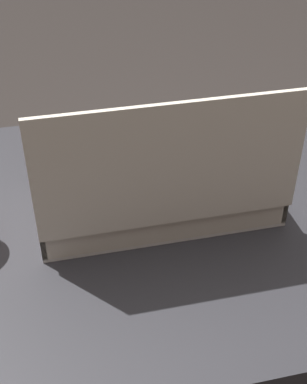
{
  "coord_description": "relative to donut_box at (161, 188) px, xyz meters",
  "views": [
    {
      "loc": [
        0.12,
        0.71,
        1.3
      ],
      "look_at": [
        -0.05,
        -0.03,
        0.73
      ],
      "focal_mm": 50.0,
      "sensor_mm": 36.0,
      "label": 1
    }
  ],
  "objects": [
    {
      "name": "dining_table",
      "position": [
        0.06,
        -0.0,
        -0.16
      ],
      "size": [
        1.08,
        0.72,
        0.71
      ],
      "color": "#2D2D33",
      "rests_on": "ground_plane"
    },
    {
      "name": "donut_box",
      "position": [
        0.0,
        0.0,
        0.0
      ],
      "size": [
        0.4,
        0.23,
        0.26
      ],
      "color": "silver",
      "rests_on": "dining_table"
    },
    {
      "name": "paper_napkin",
      "position": [
        -0.01,
        -0.25,
        -0.05
      ],
      "size": [
        0.14,
        0.1,
        0.01
      ],
      "color": "white",
      "rests_on": "dining_table"
    }
  ]
}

